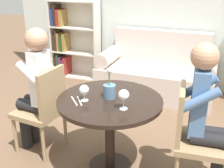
{
  "coord_description": "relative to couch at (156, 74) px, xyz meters",
  "views": [
    {
      "loc": [
        0.81,
        -2.03,
        1.74
      ],
      "look_at": [
        0.0,
        0.05,
        0.84
      ],
      "focal_mm": 45.0,
      "sensor_mm": 36.0,
      "label": 1
    }
  ],
  "objects": [
    {
      "name": "wine_glass_right",
      "position": [
        0.17,
        -2.02,
        0.52
      ],
      "size": [
        0.09,
        0.09,
        0.17
      ],
      "color": "white",
      "rests_on": "round_table"
    },
    {
      "name": "ground_plane",
      "position": [
        0.0,
        -1.89,
        -0.31
      ],
      "size": [
        16.0,
        16.0,
        0.0
      ],
      "primitive_type": "plane",
      "color": "brown"
    },
    {
      "name": "couch",
      "position": [
        0.0,
        0.0,
        0.0
      ],
      "size": [
        1.68,
        0.8,
        0.92
      ],
      "color": "beige",
      "rests_on": "ground_plane"
    },
    {
      "name": "bookshelf_left",
      "position": [
        -1.58,
        0.27,
        0.31
      ],
      "size": [
        0.86,
        0.28,
        1.3
      ],
      "color": "silver",
      "rests_on": "ground_plane"
    },
    {
      "name": "wine_glass_left",
      "position": [
        -0.19,
        -1.99,
        0.5
      ],
      "size": [
        0.08,
        0.08,
        0.14
      ],
      "color": "white",
      "rests_on": "round_table"
    },
    {
      "name": "chair_right",
      "position": [
        0.71,
        -1.84,
        0.18
      ],
      "size": [
        0.46,
        0.46,
        0.9
      ],
      "rotation": [
        0.0,
        0.0,
        1.67
      ],
      "color": "#937A56",
      "rests_on": "ground_plane"
    },
    {
      "name": "person_right",
      "position": [
        0.8,
        -1.82,
        0.37
      ],
      "size": [
        0.44,
        0.37,
        1.26
      ],
      "rotation": [
        0.0,
        0.0,
        1.67
      ],
      "color": "black",
      "rests_on": "ground_plane"
    },
    {
      "name": "flower_vase",
      "position": [
        -0.01,
        -1.86,
        0.48
      ],
      "size": [
        0.11,
        0.11,
        0.27
      ],
      "color": "slate",
      "rests_on": "round_table"
    },
    {
      "name": "knife_left_setting",
      "position": [
        -0.23,
        -2.02,
        0.41
      ],
      "size": [
        0.13,
        0.16,
        0.0
      ],
      "color": "silver",
      "rests_on": "round_table"
    },
    {
      "name": "chair_left",
      "position": [
        -0.71,
        -1.85,
        0.18
      ],
      "size": [
        0.46,
        0.46,
        0.9
      ],
      "rotation": [
        0.0,
        0.0,
        -1.66
      ],
      "color": "#937A56",
      "rests_on": "ground_plane"
    },
    {
      "name": "round_table",
      "position": [
        0.0,
        -1.89,
        0.26
      ],
      "size": [
        0.91,
        0.91,
        0.72
      ],
      "color": "black",
      "rests_on": "ground_plane"
    },
    {
      "name": "fork_left_setting",
      "position": [
        -0.27,
        -2.03,
        0.41
      ],
      "size": [
        0.14,
        0.15,
        0.0
      ],
      "color": "silver",
      "rests_on": "round_table"
    },
    {
      "name": "person_left",
      "position": [
        -0.8,
        -1.84,
        0.38
      ],
      "size": [
        0.44,
        0.37,
        1.27
      ],
      "rotation": [
        0.0,
        0.0,
        -1.66
      ],
      "color": "black",
      "rests_on": "ground_plane"
    }
  ]
}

